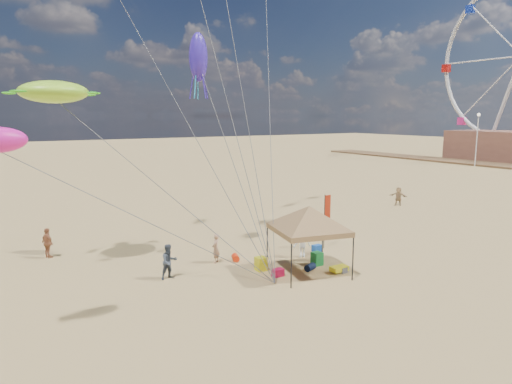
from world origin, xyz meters
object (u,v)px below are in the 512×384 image
(cooler_blue, at_px, (317,248))
(chair_green, at_px, (317,259))
(beach_cart, at_px, (339,269))
(person_far_c, at_px, (398,196))
(person_near_b, at_px, (169,262))
(person_near_c, at_px, (302,243))
(person_far_a, at_px, (48,243))
(cooler_red, at_px, (278,273))
(canopy_tent, at_px, (309,209))
(chair_yellow, at_px, (261,264))
(lamp_north, at_px, (477,131))
(person_near_a, at_px, (216,248))
(feather_flag, at_px, (327,212))

(cooler_blue, relative_size, chair_green, 0.77)
(beach_cart, bearing_deg, chair_green, 98.07)
(cooler_blue, xyz_separation_m, chair_green, (-1.60, -1.94, 0.16))
(chair_green, height_order, person_far_c, person_far_c)
(person_near_b, bearing_deg, beach_cart, -31.29)
(person_near_c, bearing_deg, chair_green, 95.03)
(person_far_a, bearing_deg, cooler_red, -156.47)
(canopy_tent, height_order, person_near_c, canopy_tent)
(cooler_red, xyz_separation_m, chair_yellow, (-0.25, 1.17, 0.16))
(person_near_b, bearing_deg, chair_green, -21.97)
(person_far_c, bearing_deg, person_near_b, -103.74)
(canopy_tent, relative_size, person_far_a, 3.68)
(canopy_tent, distance_m, cooler_red, 3.50)
(chair_green, xyz_separation_m, person_far_c, (16.58, 8.93, 0.48))
(cooler_red, relative_size, person_near_c, 0.32)
(person_near_b, xyz_separation_m, person_far_a, (-4.50, 6.72, -0.01))
(person_near_b, relative_size, person_near_c, 1.04)
(cooler_blue, xyz_separation_m, person_far_a, (-13.51, 6.95, 0.66))
(beach_cart, distance_m, lamp_north, 58.17)
(lamp_north, bearing_deg, person_near_a, -159.44)
(canopy_tent, height_order, person_far_a, canopy_tent)
(feather_flag, distance_m, person_far_a, 15.94)
(person_near_c, height_order, person_far_c, person_near_c)
(person_near_b, bearing_deg, person_far_a, 118.20)
(person_near_b, bearing_deg, chair_yellow, -22.26)
(chair_yellow, distance_m, person_near_b, 4.64)
(chair_yellow, bearing_deg, feather_flag, 14.13)
(person_near_c, distance_m, person_far_a, 14.14)
(chair_yellow, distance_m, lamp_north, 60.07)
(canopy_tent, relative_size, feather_flag, 1.92)
(chair_yellow, bearing_deg, lamp_north, 23.14)
(person_far_a, xyz_separation_m, lamp_north, (63.95, 15.49, 4.66))
(person_near_a, bearing_deg, cooler_red, 73.21)
(beach_cart, xyz_separation_m, person_near_c, (-0.04, 3.02, 0.64))
(beach_cart, relative_size, lamp_north, 0.11)
(chair_green, relative_size, lamp_north, 0.08)
(person_far_a, bearing_deg, chair_green, -148.10)
(feather_flag, relative_size, person_near_b, 1.88)
(beach_cart, height_order, person_near_c, person_near_c)
(cooler_blue, xyz_separation_m, person_near_b, (-9.00, 0.23, 0.68))
(canopy_tent, height_order, lamp_north, lamp_north)
(cooler_red, height_order, cooler_blue, same)
(feather_flag, distance_m, person_near_a, 7.08)
(cooler_red, distance_m, lamp_north, 60.32)
(canopy_tent, bearing_deg, cooler_blue, 43.78)
(person_near_c, relative_size, person_far_c, 1.01)
(person_far_c, height_order, lamp_north, lamp_north)
(cooler_blue, xyz_separation_m, lamp_north, (50.44, 22.43, 5.33))
(feather_flag, height_order, lamp_north, lamp_north)
(person_near_a, distance_m, person_near_c, 4.83)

